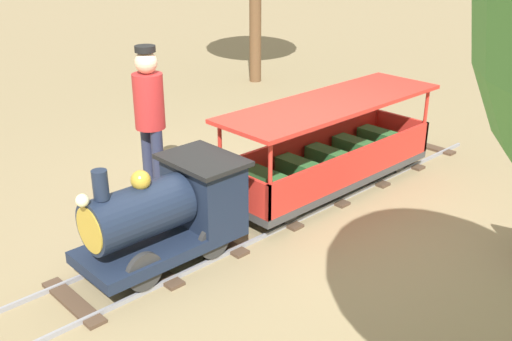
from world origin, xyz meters
name	(u,v)px	position (x,y,z in m)	size (l,w,h in m)	color
ground_plane	(276,214)	(0.00, 0.00, 0.00)	(60.00, 60.00, 0.00)	#8C7A56
track	(271,215)	(0.00, 0.07, 0.02)	(0.78, 6.40, 0.04)	gray
locomotive	(169,210)	(0.00, 1.27, 0.48)	(0.74, 1.44, 0.97)	#192338
passenger_car	(331,154)	(0.00, -0.83, 0.42)	(0.84, 2.70, 0.97)	#3F3F3F
conductor_person	(150,113)	(1.09, 0.69, 0.96)	(0.30, 0.30, 1.62)	#282D47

